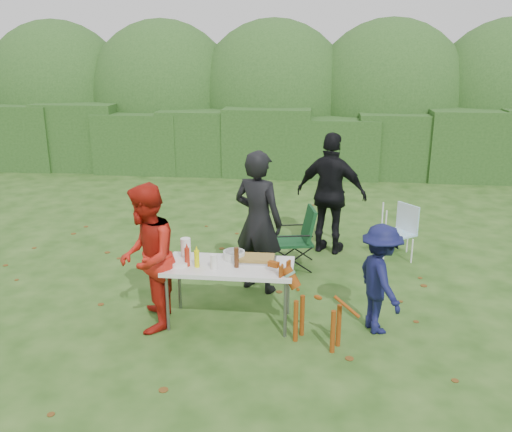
# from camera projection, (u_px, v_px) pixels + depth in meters

# --- Properties ---
(ground) EXTENTS (80.00, 80.00, 0.00)m
(ground) POSITION_uv_depth(u_px,v_px,m) (210.00, 311.00, 6.79)
(ground) COLOR #1E4211
(hedge_row) EXTENTS (22.00, 1.40, 1.70)m
(hedge_row) POSITION_uv_depth(u_px,v_px,m) (268.00, 141.00, 14.14)
(hedge_row) COLOR #23471C
(hedge_row) RESTS_ON ground
(shrub_backdrop) EXTENTS (20.00, 2.60, 3.20)m
(shrub_backdrop) POSITION_uv_depth(u_px,v_px,m) (273.00, 106.00, 15.43)
(shrub_backdrop) COLOR #3D6628
(shrub_backdrop) RESTS_ON ground
(folding_table) EXTENTS (1.50, 0.70, 0.74)m
(folding_table) POSITION_uv_depth(u_px,v_px,m) (229.00, 269.00, 6.33)
(folding_table) COLOR silver
(folding_table) RESTS_ON ground
(person_cook) EXTENTS (0.83, 0.71, 1.92)m
(person_cook) POSITION_uv_depth(u_px,v_px,m) (258.00, 222.00, 7.15)
(person_cook) COLOR black
(person_cook) RESTS_ON ground
(person_red_jacket) EXTENTS (0.80, 0.95, 1.73)m
(person_red_jacket) POSITION_uv_depth(u_px,v_px,m) (147.00, 258.00, 6.18)
(person_red_jacket) COLOR #B21B10
(person_red_jacket) RESTS_ON ground
(person_black_puffy) EXTENTS (1.22, 0.82, 1.93)m
(person_black_puffy) POSITION_uv_depth(u_px,v_px,m) (331.00, 194.00, 8.51)
(person_black_puffy) COLOR black
(person_black_puffy) RESTS_ON ground
(child) EXTENTS (0.73, 0.95, 1.29)m
(child) POSITION_uv_depth(u_px,v_px,m) (380.00, 279.00, 6.15)
(child) COLOR #10133F
(child) RESTS_ON ground
(dog) EXTENTS (0.97, 0.71, 0.85)m
(dog) POSITION_uv_depth(u_px,v_px,m) (318.00, 309.00, 5.93)
(dog) COLOR #7E370D
(dog) RESTS_ON ground
(camping_chair) EXTENTS (0.69, 0.69, 0.93)m
(camping_chair) POSITION_uv_depth(u_px,v_px,m) (294.00, 238.00, 8.02)
(camping_chair) COLOR #123E1E
(camping_chair) RESTS_ON ground
(lawn_chair) EXTENTS (0.70, 0.70, 0.84)m
(lawn_chair) POSITION_uv_depth(u_px,v_px,m) (397.00, 232.00, 8.44)
(lawn_chair) COLOR #53B3D9
(lawn_chair) RESTS_ON ground
(food_tray) EXTENTS (0.45, 0.30, 0.02)m
(food_tray) POSITION_uv_depth(u_px,v_px,m) (257.00, 260.00, 6.42)
(food_tray) COLOR #B7B7BA
(food_tray) RESTS_ON folding_table
(focaccia_bread) EXTENTS (0.40, 0.26, 0.04)m
(focaccia_bread) POSITION_uv_depth(u_px,v_px,m) (257.00, 258.00, 6.42)
(focaccia_bread) COLOR olive
(focaccia_bread) RESTS_ON food_tray
(mustard_bottle) EXTENTS (0.06, 0.06, 0.20)m
(mustard_bottle) POSITION_uv_depth(u_px,v_px,m) (197.00, 259.00, 6.22)
(mustard_bottle) COLOR #E9EA05
(mustard_bottle) RESTS_ON folding_table
(ketchup_bottle) EXTENTS (0.06, 0.06, 0.22)m
(ketchup_bottle) POSITION_uv_depth(u_px,v_px,m) (187.00, 257.00, 6.24)
(ketchup_bottle) COLOR #A92514
(ketchup_bottle) RESTS_ON folding_table
(beer_bottle) EXTENTS (0.06, 0.06, 0.24)m
(beer_bottle) POSITION_uv_depth(u_px,v_px,m) (236.00, 257.00, 6.20)
(beer_bottle) COLOR #47230F
(beer_bottle) RESTS_ON folding_table
(paper_towel_roll) EXTENTS (0.12, 0.12, 0.26)m
(paper_towel_roll) POSITION_uv_depth(u_px,v_px,m) (186.00, 249.00, 6.45)
(paper_towel_roll) COLOR white
(paper_towel_roll) RESTS_ON folding_table
(cup_stack) EXTENTS (0.08, 0.08, 0.18)m
(cup_stack) POSITION_uv_depth(u_px,v_px,m) (214.00, 262.00, 6.16)
(cup_stack) COLOR white
(cup_stack) RESTS_ON folding_table
(pasta_bowl) EXTENTS (0.26, 0.26, 0.10)m
(pasta_bowl) POSITION_uv_depth(u_px,v_px,m) (234.00, 255.00, 6.46)
(pasta_bowl) COLOR silver
(pasta_bowl) RESTS_ON folding_table
(plate_stack) EXTENTS (0.24, 0.24, 0.05)m
(plate_stack) POSITION_uv_depth(u_px,v_px,m) (179.00, 263.00, 6.29)
(plate_stack) COLOR white
(plate_stack) RESTS_ON folding_table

